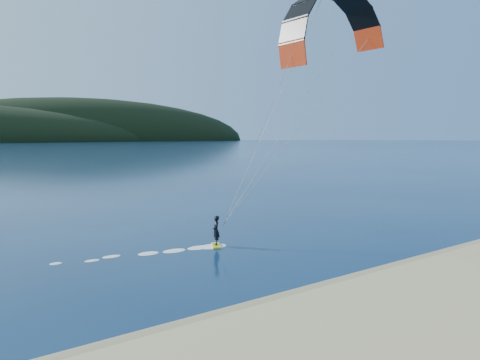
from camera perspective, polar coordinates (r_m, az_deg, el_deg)
The scene contains 2 objects.
wet_sand at distance 19.71m, azimuth 0.33°, elevation -16.37°, with size 220.00×2.50×0.10m.
kitesurfer_near at distance 32.80m, azimuth 10.72°, elevation 14.51°, with size 21.87×7.07×16.05m.
Camera 1 is at (-11.15, -10.04, 7.33)m, focal length 35.10 mm.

